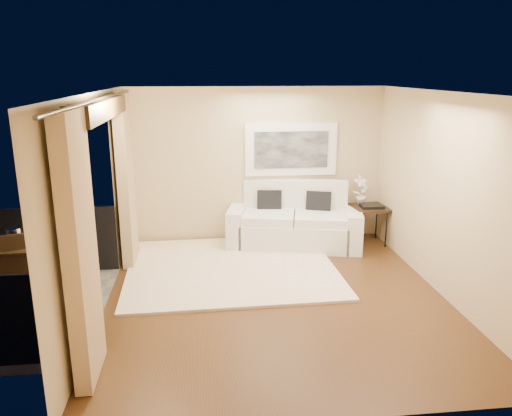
{
  "coord_description": "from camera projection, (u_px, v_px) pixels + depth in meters",
  "views": [
    {
      "loc": [
        -0.95,
        -6.11,
        2.95
      ],
      "look_at": [
        -0.19,
        0.75,
        1.05
      ],
      "focal_mm": 35.0,
      "sensor_mm": 36.0,
      "label": 1
    }
  ],
  "objects": [
    {
      "name": "floor",
      "position": [
        276.0,
        297.0,
        6.74
      ],
      "size": [
        5.0,
        5.0,
        0.0
      ],
      "primitive_type": "plane",
      "color": "#503217",
      "rests_on": "ground"
    },
    {
      "name": "room_shell",
      "position": [
        99.0,
        109.0,
        5.84
      ],
      "size": [
        5.0,
        6.4,
        5.0
      ],
      "color": "white",
      "rests_on": "ground"
    },
    {
      "name": "balcony",
      "position": [
        19.0,
        297.0,
        6.34
      ],
      "size": [
        1.81,
        2.6,
        1.17
      ],
      "color": "#605B56",
      "rests_on": "ground"
    },
    {
      "name": "curtains",
      "position": [
        108.0,
        206.0,
        6.16
      ],
      "size": [
        0.16,
        4.8,
        2.64
      ],
      "color": "tan",
      "rests_on": "ground"
    },
    {
      "name": "artwork",
      "position": [
        291.0,
        150.0,
        8.73
      ],
      "size": [
        1.62,
        0.07,
        0.92
      ],
      "color": "white",
      "rests_on": "room_shell"
    },
    {
      "name": "rug",
      "position": [
        232.0,
        268.0,
        7.68
      ],
      "size": [
        3.22,
        2.82,
        0.04
      ],
      "primitive_type": "cube",
      "rotation": [
        0.0,
        0.0,
        0.02
      ],
      "color": "#FFE9CD",
      "rests_on": "floor"
    },
    {
      "name": "sofa",
      "position": [
        294.0,
        223.0,
        8.71
      ],
      "size": [
        2.41,
        1.42,
        1.09
      ],
      "rotation": [
        0.0,
        0.0,
        -0.21
      ],
      "color": "white",
      "rests_on": "floor"
    },
    {
      "name": "side_table",
      "position": [
        369.0,
        210.0,
        8.7
      ],
      "size": [
        0.67,
        0.67,
        0.67
      ],
      "rotation": [
        0.0,
        0.0,
        0.09
      ],
      "color": "black",
      "rests_on": "floor"
    },
    {
      "name": "tray",
      "position": [
        372.0,
        206.0,
        8.62
      ],
      "size": [
        0.39,
        0.29,
        0.05
      ],
      "primitive_type": "cube",
      "rotation": [
        0.0,
        0.0,
        -0.02
      ],
      "color": "black",
      "rests_on": "side_table"
    },
    {
      "name": "orchid",
      "position": [
        361.0,
        190.0,
        8.73
      ],
      "size": [
        0.32,
        0.26,
        0.52
      ],
      "primitive_type": "imported",
      "rotation": [
        0.0,
        0.0,
        0.29
      ],
      "color": "white",
      "rests_on": "side_table"
    },
    {
      "name": "bistro_table",
      "position": [
        28.0,
        250.0,
        6.4
      ],
      "size": [
        0.72,
        0.72,
        0.81
      ],
      "rotation": [
        0.0,
        0.0,
        0.05
      ],
      "color": "black",
      "rests_on": "balcony"
    },
    {
      "name": "balcony_chair_far",
      "position": [
        19.0,
        264.0,
        6.32
      ],
      "size": [
        0.55,
        0.56,
        1.01
      ],
      "rotation": [
        0.0,
        0.0,
        3.47
      ],
      "color": "black",
      "rests_on": "balcony"
    },
    {
      "name": "balcony_chair_near",
      "position": [
        9.0,
        275.0,
        6.17
      ],
      "size": [
        0.49,
        0.49,
        0.89
      ],
      "rotation": [
        0.0,
        0.0,
        0.32
      ],
      "color": "black",
      "rests_on": "balcony"
    },
    {
      "name": "ice_bucket",
      "position": [
        14.0,
        235.0,
        6.4
      ],
      "size": [
        0.18,
        0.18,
        0.2
      ],
      "primitive_type": "cylinder",
      "color": "silver",
      "rests_on": "bistro_table"
    },
    {
      "name": "candle",
      "position": [
        33.0,
        238.0,
        6.48
      ],
      "size": [
        0.06,
        0.06,
        0.07
      ],
      "primitive_type": "cylinder",
      "color": "red",
      "rests_on": "bistro_table"
    },
    {
      "name": "vase",
      "position": [
        21.0,
        241.0,
        6.23
      ],
      "size": [
        0.04,
        0.04,
        0.18
      ],
      "primitive_type": "cylinder",
      "color": "silver",
      "rests_on": "bistro_table"
    },
    {
      "name": "glass_a",
      "position": [
        31.0,
        241.0,
        6.31
      ],
      "size": [
        0.06,
        0.06,
        0.12
      ],
      "primitive_type": "cylinder",
      "color": "silver",
      "rests_on": "bistro_table"
    },
    {
      "name": "glass_b",
      "position": [
        40.0,
        238.0,
        6.41
      ],
      "size": [
        0.06,
        0.06,
        0.12
      ],
      "primitive_type": "cylinder",
      "color": "silver",
      "rests_on": "bistro_table"
    }
  ]
}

